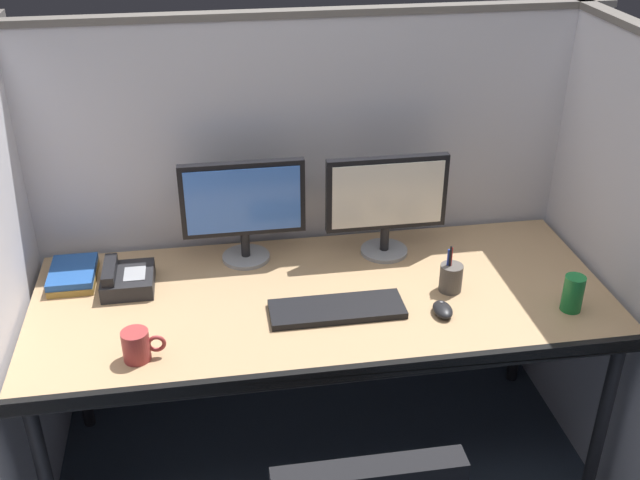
# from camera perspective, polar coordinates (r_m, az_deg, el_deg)

# --- Properties ---
(cubicle_partition_rear) EXTENTS (2.21, 0.06, 1.57)m
(cubicle_partition_rear) POSITION_cam_1_polar(r_m,az_deg,el_deg) (2.84, -1.27, 1.48)
(cubicle_partition_rear) COLOR silver
(cubicle_partition_rear) RESTS_ON ground
(cubicle_partition_right) EXTENTS (0.06, 1.41, 1.57)m
(cubicle_partition_right) POSITION_cam_1_polar(r_m,az_deg,el_deg) (2.70, 21.90, -2.33)
(cubicle_partition_right) COLOR silver
(cubicle_partition_right) RESTS_ON ground
(desk) EXTENTS (1.90, 0.80, 0.74)m
(desk) POSITION_cam_1_polar(r_m,az_deg,el_deg) (2.50, 0.23, -5.30)
(desk) COLOR tan
(desk) RESTS_ON ground
(monitor_left) EXTENTS (0.43, 0.17, 0.37)m
(monitor_left) POSITION_cam_1_polar(r_m,az_deg,el_deg) (2.59, -5.88, 2.68)
(monitor_left) COLOR gray
(monitor_left) RESTS_ON desk
(monitor_right) EXTENTS (0.43, 0.17, 0.37)m
(monitor_right) POSITION_cam_1_polar(r_m,az_deg,el_deg) (2.63, 5.10, 3.12)
(monitor_right) COLOR gray
(monitor_right) RESTS_ON desk
(keyboard_main) EXTENTS (0.43, 0.15, 0.02)m
(keyboard_main) POSITION_cam_1_polar(r_m,az_deg,el_deg) (2.39, 1.30, -5.30)
(keyboard_main) COLOR black
(keyboard_main) RESTS_ON desk
(computer_mouse) EXTENTS (0.06, 0.10, 0.04)m
(computer_mouse) POSITION_cam_1_polar(r_m,az_deg,el_deg) (2.41, 9.34, -5.27)
(computer_mouse) COLOR black
(computer_mouse) RESTS_ON desk
(soda_can) EXTENTS (0.07, 0.07, 0.12)m
(soda_can) POSITION_cam_1_polar(r_m,az_deg,el_deg) (2.51, 18.74, -3.88)
(soda_can) COLOR #197233
(soda_can) RESTS_ON desk
(book_stack) EXTENTS (0.15, 0.21, 0.05)m
(book_stack) POSITION_cam_1_polar(r_m,az_deg,el_deg) (2.68, -18.31, -2.54)
(book_stack) COLOR olive
(book_stack) RESTS_ON desk
(coffee_mug) EXTENTS (0.13, 0.08, 0.09)m
(coffee_mug) POSITION_cam_1_polar(r_m,az_deg,el_deg) (2.24, -13.77, -7.82)
(coffee_mug) COLOR #993333
(coffee_mug) RESTS_ON desk
(desk_phone) EXTENTS (0.17, 0.19, 0.09)m
(desk_phone) POSITION_cam_1_polar(r_m,az_deg,el_deg) (2.58, -14.56, -2.91)
(desk_phone) COLOR black
(desk_phone) RESTS_ON desk
(pen_cup) EXTENTS (0.08, 0.08, 0.17)m
(pen_cup) POSITION_cam_1_polar(r_m,az_deg,el_deg) (2.52, 9.95, -2.83)
(pen_cup) COLOR #4C4742
(pen_cup) RESTS_ON desk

